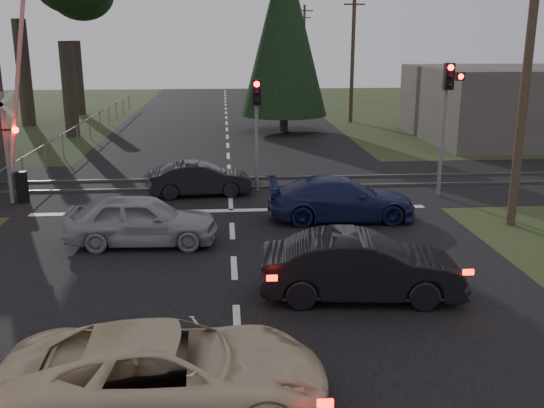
{
  "coord_description": "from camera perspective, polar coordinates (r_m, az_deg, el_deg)",
  "views": [
    {
      "loc": [
        -0.18,
        -11.07,
        5.45
      ],
      "look_at": [
        1.04,
        4.18,
        1.3
      ],
      "focal_mm": 40.0,
      "sensor_mm": 36.0,
      "label": 1
    }
  ],
  "objects": [
    {
      "name": "conifer_tree",
      "position": [
        37.25,
        1.16,
        16.02
      ],
      "size": [
        5.2,
        5.2,
        11.0
      ],
      "color": "#473D33",
      "rests_on": "ground"
    },
    {
      "name": "traffic_signal_center",
      "position": [
        21.94,
        -1.45,
        8.26
      ],
      "size": [
        0.32,
        0.48,
        4.1
      ],
      "color": "slate",
      "rests_on": "ground"
    },
    {
      "name": "rail_corridor",
      "position": [
        23.7,
        -4.0,
        1.87
      ],
      "size": [
        120.0,
        8.0,
        0.01
      ],
      "primitive_type": "cube",
      "color": "black",
      "rests_on": "ground"
    },
    {
      "name": "blue_sedan",
      "position": [
        18.97,
        6.52,
        0.48
      ],
      "size": [
        4.62,
        1.95,
        1.33
      ],
      "primitive_type": "imported",
      "rotation": [
        0.0,
        0.0,
        1.55
      ],
      "color": "#171D47",
      "rests_on": "ground"
    },
    {
      "name": "rail_far",
      "position": [
        24.47,
        -4.02,
        2.4
      ],
      "size": [
        120.0,
        0.12,
        0.1
      ],
      "primitive_type": "cube",
      "color": "#59544C",
      "rests_on": "ground"
    },
    {
      "name": "dark_car_far",
      "position": [
        21.98,
        -6.75,
        2.33
      ],
      "size": [
        3.75,
        1.62,
        1.2
      ],
      "primitive_type": "imported",
      "rotation": [
        0.0,
        0.0,
        1.67
      ],
      "color": "black",
      "rests_on": "ground"
    },
    {
      "name": "rail_near",
      "position": [
        22.91,
        -3.98,
        1.52
      ],
      "size": [
        120.0,
        0.12,
        0.1
      ],
      "primitive_type": "cube",
      "color": "#59544C",
      "rests_on": "ground"
    },
    {
      "name": "silver_car",
      "position": [
        16.91,
        -12.11,
        -1.49
      ],
      "size": [
        4.16,
        1.84,
        1.39
      ],
      "primitive_type": "imported",
      "rotation": [
        0.0,
        0.0,
        1.52
      ],
      "color": "#94969B",
      "rests_on": "ground"
    },
    {
      "name": "utility_pole_far",
      "position": [
        66.64,
        3.03,
        14.55
      ],
      "size": [
        1.8,
        0.26,
        9.0
      ],
      "color": "#4C3D2D",
      "rests_on": "ground"
    },
    {
      "name": "road",
      "position": [
        21.76,
        -3.94,
        0.66
      ],
      "size": [
        14.0,
        100.0,
        0.01
      ],
      "primitive_type": "cube",
      "color": "black",
      "rests_on": "ground"
    },
    {
      "name": "crossing_signal",
      "position": [
        22.29,
        -23.16,
        5.21
      ],
      "size": [
        1.62,
        0.38,
        6.96
      ],
      "color": "slate",
      "rests_on": "ground"
    },
    {
      "name": "cream_coupe",
      "position": [
        9.48,
        -9.81,
        -15.37
      ],
      "size": [
        4.88,
        2.37,
        1.34
      ],
      "primitive_type": "imported",
      "rotation": [
        0.0,
        0.0,
        1.6
      ],
      "color": "beige",
      "rests_on": "ground"
    },
    {
      "name": "traffic_signal_right",
      "position": [
        22.05,
        16.19,
        9.04
      ],
      "size": [
        0.68,
        0.48,
        4.7
      ],
      "color": "slate",
      "rests_on": "ground"
    },
    {
      "name": "utility_pole_mid",
      "position": [
        41.98,
        7.61,
        14.07
      ],
      "size": [
        1.8,
        0.26,
        9.0
      ],
      "color": "#4C3D2D",
      "rests_on": "ground"
    },
    {
      "name": "stop_line",
      "position": [
        20.02,
        -3.87,
        -0.61
      ],
      "size": [
        13.0,
        0.35,
        0.0
      ],
      "primitive_type": "cube",
      "color": "silver",
      "rests_on": "ground"
    },
    {
      "name": "dark_hatchback",
      "position": [
        13.28,
        8.38,
        -5.88
      ],
      "size": [
        4.45,
        1.89,
        1.43
      ],
      "primitive_type": "imported",
      "rotation": [
        0.0,
        0.0,
        1.48
      ],
      "color": "black",
      "rests_on": "ground"
    },
    {
      "name": "fence_left",
      "position": [
        34.85,
        -17.2,
        5.52
      ],
      "size": [
        0.1,
        36.0,
        1.2
      ],
      "primitive_type": null,
      "color": "slate",
      "rests_on": "ground"
    },
    {
      "name": "utility_pole_near",
      "position": [
        19.16,
        22.9,
        11.86
      ],
      "size": [
        1.8,
        0.26,
        9.0
      ],
      "color": "#4C3D2D",
      "rests_on": "ground"
    },
    {
      "name": "ground",
      "position": [
        12.34,
        -3.32,
        -11.06
      ],
      "size": [
        120.0,
        120.0,
        0.0
      ],
      "primitive_type": "plane",
      "color": "#2B3D1C",
      "rests_on": "ground"
    }
  ]
}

